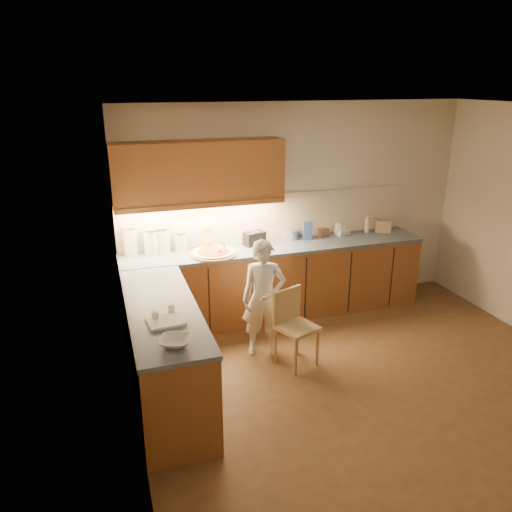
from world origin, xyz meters
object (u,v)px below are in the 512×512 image
object	(u,v)px
pizza_on_board	(214,253)
wooden_chair	(293,322)
toaster	(254,238)
child	(264,299)
oil_jug	(207,237)

from	to	relation	value
pizza_on_board	wooden_chair	xyz separation A→B (m)	(0.58, -1.03, -0.48)
pizza_on_board	toaster	bearing A→B (deg)	21.13
child	oil_jug	distance (m)	1.15
wooden_chair	toaster	distance (m)	1.36
wooden_chair	pizza_on_board	bearing A→B (deg)	99.08
pizza_on_board	child	xyz separation A→B (m)	(0.36, -0.75, -0.30)
pizza_on_board	toaster	world-z (taller)	pizza_on_board
oil_jug	child	bearing A→B (deg)	-69.00
child	wooden_chair	size ratio (longest dim) A/B	1.59
child	toaster	distance (m)	1.05
pizza_on_board	wooden_chair	size ratio (longest dim) A/B	0.67
oil_jug	pizza_on_board	bearing A→B (deg)	-84.31
child	wooden_chair	xyz separation A→B (m)	(0.23, -0.28, -0.17)
pizza_on_board	child	bearing A→B (deg)	-64.51
pizza_on_board	toaster	distance (m)	0.60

